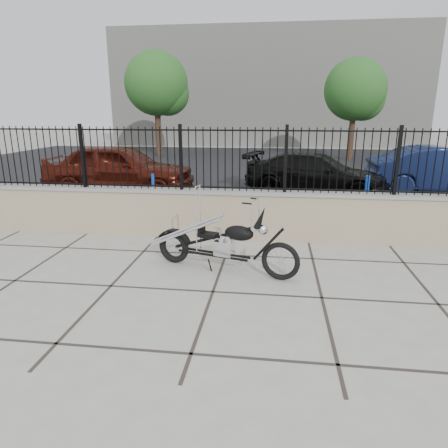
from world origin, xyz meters
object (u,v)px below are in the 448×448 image
at_px(car_black, 315,174).
at_px(car_blue, 443,170).
at_px(chopper_motorcycle, 222,229).
at_px(car_red, 120,169).

bearing_deg(car_black, car_blue, -66.47).
relative_size(chopper_motorcycle, car_blue, 0.53).
bearing_deg(car_red, car_black, -81.50).
bearing_deg(car_blue, car_red, 97.85).
relative_size(chopper_motorcycle, car_black, 0.54).
distance_m(car_black, car_blue, 3.88).
height_order(car_black, car_blue, car_blue).
distance_m(chopper_motorcycle, car_blue, 9.09).
xyz_separation_m(car_black, car_blue, (3.83, 0.59, 0.09)).
relative_size(car_red, car_black, 1.05).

